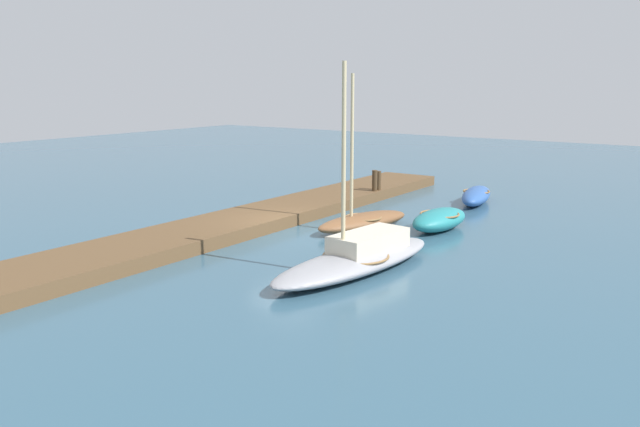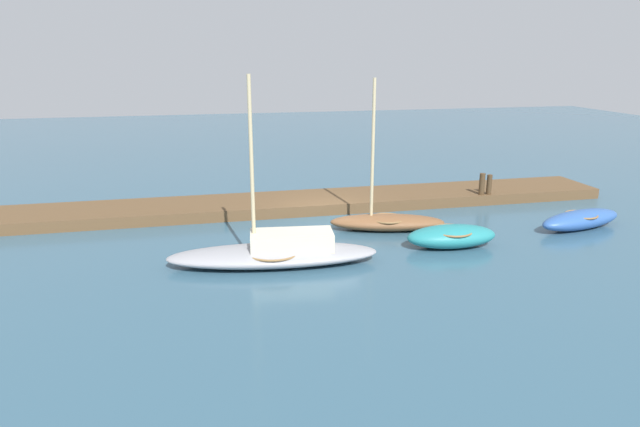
# 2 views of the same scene
# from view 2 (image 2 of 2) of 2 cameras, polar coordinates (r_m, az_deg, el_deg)

# --- Properties ---
(ground_plane) EXTENTS (84.00, 84.00, 0.00)m
(ground_plane) POSITION_cam_2_polar(r_m,az_deg,el_deg) (22.85, 0.55, -0.55)
(ground_plane) COLOR #33566B
(dock_platform) EXTENTS (26.25, 2.93, 0.46)m
(dock_platform) POSITION_cam_2_polar(r_m,az_deg,el_deg) (24.57, -0.46, 1.18)
(dock_platform) COLOR brown
(dock_platform) RESTS_ON ground_plane
(rowboat_brown) EXTENTS (4.54, 2.29, 5.67)m
(rowboat_brown) POSITION_cam_2_polar(r_m,az_deg,el_deg) (21.51, 6.83, -0.73)
(rowboat_brown) COLOR brown
(rowboat_brown) RESTS_ON ground_plane
(rowboat_teal) EXTENTS (3.25, 1.53, 0.78)m
(rowboat_teal) POSITION_cam_2_polar(r_m,az_deg,el_deg) (20.00, 13.22, -2.25)
(rowboat_teal) COLOR teal
(rowboat_teal) RESTS_ON ground_plane
(sailboat_grey) EXTENTS (6.88, 2.60, 5.94)m
(sailboat_grey) POSITION_cam_2_polar(r_m,az_deg,el_deg) (17.97, -4.46, -3.90)
(sailboat_grey) COLOR #939399
(sailboat_grey) RESTS_ON ground_plane
(rowboat_blue) EXTENTS (4.02, 1.97, 0.72)m
(rowboat_blue) POSITION_cam_2_polar(r_m,az_deg,el_deg) (23.73, 24.99, -0.55)
(rowboat_blue) COLOR #2D569E
(rowboat_blue) RESTS_ON ground_plane
(mooring_post_west) EXTENTS (0.23, 0.23, 0.88)m
(mooring_post_west) POSITION_cam_2_polar(r_m,az_deg,el_deg) (25.99, 16.82, 2.83)
(mooring_post_west) COLOR #47331E
(mooring_post_west) RESTS_ON dock_platform
(mooring_post_mid_west) EXTENTS (0.25, 0.25, 0.96)m
(mooring_post_mid_west) POSITION_cam_2_polar(r_m,az_deg,el_deg) (25.81, 16.13, 2.89)
(mooring_post_mid_west) COLOR #47331E
(mooring_post_mid_west) RESTS_ON dock_platform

